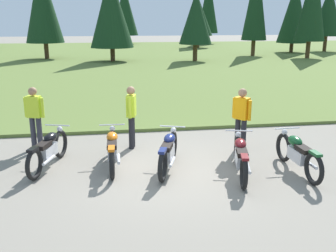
{
  "coord_description": "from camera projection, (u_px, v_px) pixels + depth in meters",
  "views": [
    {
      "loc": [
        -1.33,
        -8.09,
        3.37
      ],
      "look_at": [
        0.0,
        0.6,
        0.9
      ],
      "focal_mm": 41.08,
      "sensor_mm": 36.0,
      "label": 1
    }
  ],
  "objects": [
    {
      "name": "rider_in_hivis_vest",
      "position": [
        131.0,
        113.0,
        10.13
      ],
      "size": [
        0.29,
        0.54,
        1.67
      ],
      "color": "black",
      "rests_on": "ground"
    },
    {
      "name": "motorcycle_british_green",
      "position": [
        298.0,
        153.0,
        8.64
      ],
      "size": [
        0.62,
        2.1,
        0.88
      ],
      "color": "black",
      "rests_on": "ground"
    },
    {
      "name": "motorcycle_navy",
      "position": [
        168.0,
        151.0,
        8.8
      ],
      "size": [
        0.87,
        2.02,
        0.88
      ],
      "color": "black",
      "rests_on": "ground"
    },
    {
      "name": "rider_near_row_end",
      "position": [
        35.0,
        115.0,
        10.01
      ],
      "size": [
        0.53,
        0.32,
        1.67
      ],
      "color": "#2D2D38",
      "rests_on": "ground"
    },
    {
      "name": "forest_treeline",
      "position": [
        139.0,
        9.0,
        38.59
      ],
      "size": [
        44.34,
        24.67,
        8.77
      ],
      "color": "#47331E",
      "rests_on": "ground"
    },
    {
      "name": "rider_with_back_turned",
      "position": [
        241.0,
        116.0,
        9.83
      ],
      "size": [
        0.39,
        0.45,
        1.67
      ],
      "color": "black",
      "rests_on": "ground"
    },
    {
      "name": "grass_moorland",
      "position": [
        124.0,
        59.0,
        32.76
      ],
      "size": [
        80.0,
        44.0,
        0.1
      ],
      "primitive_type": "cube",
      "color": "#5B7033",
      "rests_on": "ground"
    },
    {
      "name": "ground_plane",
      "position": [
        172.0,
        171.0,
        8.8
      ],
      "size": [
        140.0,
        140.0,
        0.0
      ],
      "primitive_type": "plane",
      "color": "gray"
    },
    {
      "name": "motorcycle_black",
      "position": [
        48.0,
        150.0,
        8.89
      ],
      "size": [
        0.82,
        2.04,
        0.88
      ],
      "color": "black",
      "rests_on": "ground"
    },
    {
      "name": "motorcycle_maroon",
      "position": [
        241.0,
        157.0,
        8.44
      ],
      "size": [
        0.73,
        2.07,
        0.88
      ],
      "color": "black",
      "rests_on": "ground"
    },
    {
      "name": "motorcycle_orange",
      "position": [
        112.0,
        149.0,
        8.94
      ],
      "size": [
        0.62,
        2.1,
        0.88
      ],
      "color": "black",
      "rests_on": "ground"
    }
  ]
}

